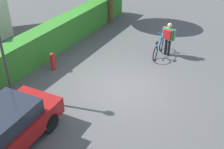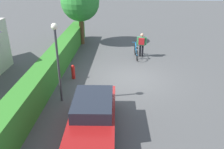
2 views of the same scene
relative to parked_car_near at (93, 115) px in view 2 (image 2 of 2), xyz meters
name	(u,v)px [view 2 (image 2 of 2)]	position (x,y,z in m)	size (l,w,h in m)	color
ground_plane	(132,78)	(4.72, -1.52, -0.72)	(60.00, 60.00, 0.00)	#494949
hedge_row	(53,65)	(4.72, 2.87, -0.03)	(15.47, 0.90, 1.38)	#307525
parked_car_near	(93,115)	(0.00, 0.00, 0.00)	(4.29, 1.85, 1.36)	maroon
bicycle	(136,52)	(7.96, -1.82, -0.33)	(1.80, 0.50, 0.93)	black
person_rider	(142,43)	(8.19, -2.16, 0.26)	(0.40, 0.65, 1.62)	black
street_lamp	(57,52)	(2.12, 1.78, 1.69)	(0.28, 0.28, 3.66)	#38383D
tree_kerbside	(80,2)	(10.76, 2.35, 2.47)	(2.85, 2.85, 4.64)	brown
fire_hydrant	(73,72)	(4.51, 1.73, -0.30)	(0.20, 0.20, 0.81)	red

